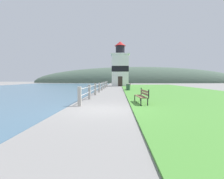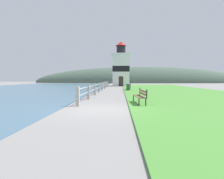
{
  "view_description": "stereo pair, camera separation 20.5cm",
  "coord_description": "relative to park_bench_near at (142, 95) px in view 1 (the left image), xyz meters",
  "views": [
    {
      "loc": [
        0.79,
        -8.55,
        1.52
      ],
      "look_at": [
        0.06,
        11.25,
        0.3
      ],
      "focal_mm": 28.0,
      "sensor_mm": 36.0,
      "label": 1
    },
    {
      "loc": [
        1.0,
        -8.54,
        1.52
      ],
      "look_at": [
        0.06,
        11.25,
        0.3
      ],
      "focal_mm": 28.0,
      "sensor_mm": 36.0,
      "label": 2
    }
  ],
  "objects": [
    {
      "name": "water_strip",
      "position": [
        -16.17,
        12.17,
        -0.53
      ],
      "size": [
        24.0,
        67.49,
        0.01
      ],
      "color": "#476B84",
      "rests_on": "ground_plane"
    },
    {
      "name": "distant_hillside",
      "position": [
        5.79,
        56.23,
        -0.54
      ],
      "size": [
        80.0,
        16.0,
        12.0
      ],
      "color": "#475B4C",
      "rests_on": "ground_plane"
    },
    {
      "name": "park_bench_near",
      "position": [
        0.0,
        0.0,
        0.0
      ],
      "size": [
        0.63,
        2.03,
        0.94
      ],
      "rotation": [
        0.0,
        0.0,
        3.22
      ],
      "color": "brown",
      "rests_on": "ground_plane"
    },
    {
      "name": "ground_plane",
      "position": [
        -2.21,
        -1.89,
        -0.54
      ],
      "size": [
        160.0,
        160.0,
        0.0
      ],
      "primitive_type": "plane",
      "color": "gray"
    },
    {
      "name": "lighthouse",
      "position": [
        -1.08,
        26.45,
        3.36
      ],
      "size": [
        3.91,
        3.91,
        9.28
      ],
      "color": "white",
      "rests_on": "ground_plane"
    },
    {
      "name": "park_bench_midway",
      "position": [
        0.04,
        13.53,
        -0.0
      ],
      "size": [
        0.62,
        1.65,
        0.94
      ],
      "rotation": [
        0.0,
        0.0,
        3.05
      ],
      "color": "brown",
      "rests_on": "ground_plane"
    },
    {
      "name": "seawall_railing",
      "position": [
        -3.57,
        10.56,
        0.08
      ],
      "size": [
        0.18,
        23.08,
        1.09
      ],
      "color": "#A8A399",
      "rests_on": "ground_plane"
    },
    {
      "name": "grass_verge",
      "position": [
        5.25,
        12.17,
        -0.51
      ],
      "size": [
        12.0,
        42.18,
        0.06
      ],
      "color": "#4C8E38",
      "rests_on": "ground_plane"
    },
    {
      "name": "trash_bin",
      "position": [
        -0.19,
        11.74,
        -0.12
      ],
      "size": [
        0.54,
        0.54,
        0.84
      ],
      "color": "#2D5138",
      "rests_on": "ground_plane"
    }
  ]
}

